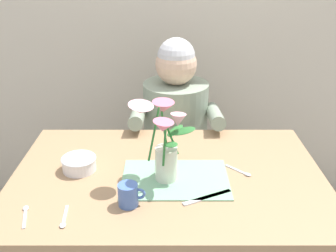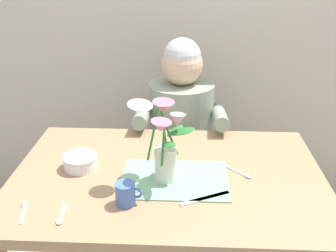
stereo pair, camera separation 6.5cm
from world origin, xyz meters
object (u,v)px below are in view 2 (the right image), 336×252
(seated_person, at_px, (181,143))
(ceramic_bowl, at_px, (80,161))
(dinner_knife, at_px, (205,198))
(flower_vase, at_px, (163,140))
(ceramic_mug, at_px, (126,194))

(seated_person, distance_m, ceramic_bowl, 0.73)
(seated_person, relative_size, dinner_knife, 5.97)
(flower_vase, distance_m, dinner_knife, 0.26)
(ceramic_mug, bearing_deg, ceramic_bowl, 133.19)
(seated_person, height_order, ceramic_mug, seated_person)
(seated_person, bearing_deg, ceramic_bowl, -124.75)
(flower_vase, bearing_deg, ceramic_mug, -126.40)
(flower_vase, bearing_deg, ceramic_bowl, 167.80)
(seated_person, relative_size, ceramic_bowl, 8.35)
(ceramic_bowl, distance_m, dinner_knife, 0.52)
(ceramic_bowl, bearing_deg, flower_vase, -12.20)
(flower_vase, height_order, dinner_knife, flower_vase)
(dinner_knife, height_order, ceramic_mug, ceramic_mug)
(flower_vase, xyz_separation_m, dinner_knife, (0.15, -0.12, -0.17))
(ceramic_bowl, relative_size, dinner_knife, 0.72)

